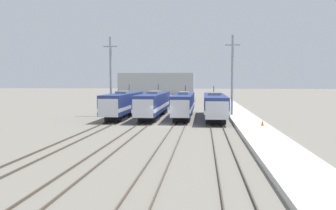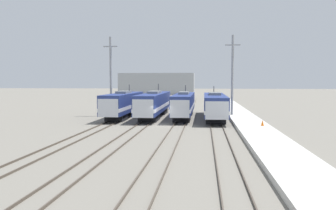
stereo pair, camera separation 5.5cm
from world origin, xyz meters
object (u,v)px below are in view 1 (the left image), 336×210
(locomotive_far_right, at_px, (215,105))
(catenary_tower_right, at_px, (232,76))
(locomotive_center_left, at_px, (154,104))
(locomotive_center_right, at_px, (184,104))
(traffic_cone, at_px, (262,123))
(locomotive_far_left, at_px, (123,104))
(catenary_tower_left, at_px, (111,76))

(locomotive_far_right, xyz_separation_m, catenary_tower_right, (2.69, 2.19, 4.41))
(locomotive_center_left, distance_m, locomotive_center_right, 4.63)
(locomotive_far_right, relative_size, traffic_cone, 28.79)
(locomotive_far_left, height_order, locomotive_far_right, locomotive_far_left)
(locomotive_center_right, bearing_deg, locomotive_far_right, -11.85)
(locomotive_far_left, relative_size, locomotive_center_right, 0.94)
(locomotive_far_left, relative_size, catenary_tower_left, 1.35)
(locomotive_far_right, bearing_deg, locomotive_center_right, 168.15)
(locomotive_center_right, distance_m, locomotive_far_right, 4.71)
(locomotive_center_left, height_order, locomotive_center_right, locomotive_center_left)
(locomotive_center_left, height_order, traffic_cone, locomotive_center_left)
(catenary_tower_left, distance_m, traffic_cone, 25.33)
(locomotive_center_left, relative_size, traffic_cone, 30.16)
(locomotive_far_left, bearing_deg, locomotive_center_left, 12.03)
(locomotive_center_left, bearing_deg, catenary_tower_left, 172.85)
(catenary_tower_left, bearing_deg, locomotive_far_right, -7.67)
(catenary_tower_right, bearing_deg, locomotive_far_right, -140.89)
(locomotive_center_right, xyz_separation_m, catenary_tower_left, (-11.66, 1.22, 4.38))
(locomotive_far_left, distance_m, locomotive_center_left, 4.72)
(traffic_cone, bearing_deg, catenary_tower_left, 150.23)
(locomotive_center_left, relative_size, catenary_tower_right, 1.58)
(locomotive_center_left, xyz_separation_m, catenary_tower_right, (11.92, 0.88, 4.34))
(locomotive_center_left, distance_m, catenary_tower_left, 8.32)
(locomotive_center_left, xyz_separation_m, traffic_cone, (14.39, -11.38, -1.32))
(locomotive_center_left, distance_m, catenary_tower_right, 12.72)
(locomotive_center_left, xyz_separation_m, locomotive_center_right, (4.61, -0.34, -0.04))
(traffic_cone, bearing_deg, locomotive_center_right, 131.53)
(locomotive_center_left, bearing_deg, traffic_cone, -38.33)
(locomotive_center_left, relative_size, catenary_tower_left, 1.58)
(locomotive_far_left, bearing_deg, locomotive_far_right, -1.34)
(catenary_tower_right, bearing_deg, locomotive_center_right, -170.51)
(traffic_cone, bearing_deg, locomotive_center_left, 141.67)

